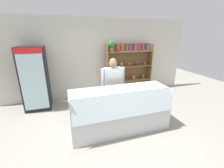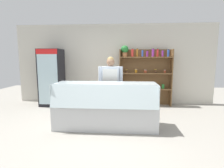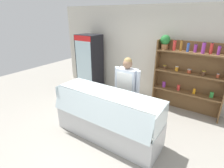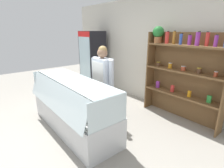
% 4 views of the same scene
% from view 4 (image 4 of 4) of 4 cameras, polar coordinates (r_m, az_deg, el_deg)
% --- Properties ---
extents(ground_plane, '(12.00, 12.00, 0.00)m').
position_cam_4_polar(ground_plane, '(3.66, -12.46, -14.26)').
color(ground_plane, gray).
extents(back_wall, '(6.80, 0.10, 2.70)m').
position_cam_4_polar(back_wall, '(4.67, 13.19, 10.25)').
color(back_wall, beige).
rests_on(back_wall, ground).
extents(drinks_fridge, '(0.72, 0.61, 1.85)m').
position_cam_4_polar(drinks_fridge, '(5.86, -6.36, 7.74)').
color(drinks_fridge, black).
rests_on(drinks_fridge, ground).
extents(shelving_unit, '(1.69, 0.29, 1.97)m').
position_cam_4_polar(shelving_unit, '(3.94, 21.68, 4.54)').
color(shelving_unit, brown).
rests_on(shelving_unit, ground).
extents(deli_display_case, '(2.25, 0.79, 1.01)m').
position_cam_4_polar(deli_display_case, '(3.55, -12.57, -9.48)').
color(deli_display_case, silver).
rests_on(deli_display_case, ground).
extents(shop_clerk, '(0.63, 0.25, 1.59)m').
position_cam_4_polar(shop_clerk, '(3.61, -3.11, 2.01)').
color(shop_clerk, '#383D51').
rests_on(shop_clerk, ground).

